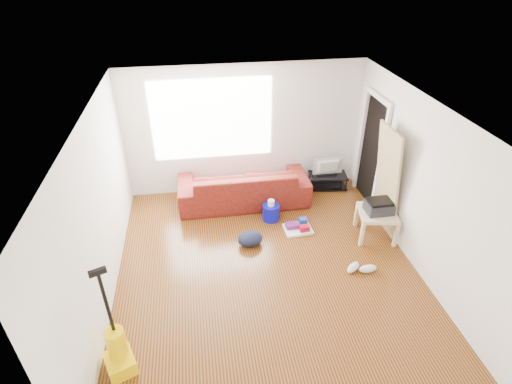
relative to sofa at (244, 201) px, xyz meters
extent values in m
cube|color=#3F1D06|center=(0.11, -1.95, 0.00)|extent=(4.50, 5.00, 0.01)
cube|color=white|center=(0.11, -1.95, 2.50)|extent=(4.50, 5.00, 0.01)
cube|color=white|center=(0.11, 0.55, 1.25)|extent=(4.50, 0.01, 2.50)
cube|color=white|center=(0.11, -4.45, 1.25)|extent=(4.50, 0.01, 2.50)
cube|color=white|center=(-2.14, -1.95, 1.25)|extent=(0.01, 5.00, 2.50)
cube|color=white|center=(2.36, -1.95, 1.25)|extent=(0.01, 5.00, 2.50)
cube|color=white|center=(-0.49, 0.53, 1.50)|extent=(2.20, 0.01, 1.50)
cube|color=white|center=(2.32, -0.70, 1.00)|extent=(0.06, 0.08, 2.00)
cube|color=white|center=(2.32, 0.20, 1.00)|extent=(0.06, 0.08, 2.00)
cube|color=white|center=(2.32, -0.25, 2.04)|extent=(0.06, 0.98, 0.08)
cube|color=black|center=(2.35, -0.25, 1.00)|extent=(0.01, 0.86, 1.98)
imported|color=#490B09|center=(0.00, 0.00, 0.00)|extent=(2.44, 0.96, 0.71)
cube|color=black|center=(1.76, 0.27, 0.03)|extent=(0.80, 0.52, 0.03)
cube|color=black|center=(1.76, 0.27, 0.27)|extent=(0.80, 0.52, 0.03)
cylinder|color=black|center=(1.39, 0.13, 0.14)|extent=(0.03, 0.03, 0.28)
cylinder|color=black|center=(1.44, 0.49, 0.14)|extent=(0.03, 0.03, 0.28)
cylinder|color=black|center=(2.08, 0.05, 0.14)|extent=(0.03, 0.03, 0.28)
cylinder|color=black|center=(2.12, 0.41, 0.14)|extent=(0.03, 0.03, 0.28)
imported|color=black|center=(1.76, 0.27, 0.46)|extent=(0.61, 0.08, 0.35)
cube|color=beige|center=(2.06, -1.41, 0.47)|extent=(0.71, 0.71, 0.05)
cube|color=beige|center=(1.74, -1.62, 0.22)|extent=(0.05, 0.05, 0.44)
cube|color=beige|center=(1.85, -1.08, 0.22)|extent=(0.05, 0.05, 0.44)
cube|color=beige|center=(2.27, -1.73, 0.22)|extent=(0.05, 0.05, 0.44)
cube|color=beige|center=(2.38, -1.19, 0.22)|extent=(0.05, 0.05, 0.44)
cube|color=black|center=(2.06, -1.41, 0.58)|extent=(0.43, 0.33, 0.18)
cube|color=black|center=(2.06, -1.41, 0.70)|extent=(0.39, 0.29, 0.04)
cylinder|color=#0A0CA6|center=(0.41, -0.66, 0.00)|extent=(0.34, 0.34, 0.30)
cylinder|color=white|center=(0.41, -0.67, 0.21)|extent=(0.12, 0.12, 0.11)
cube|color=white|center=(0.81, -1.06, 0.02)|extent=(0.49, 0.40, 0.04)
cube|color=#A80A24|center=(0.90, -1.13, 0.08)|extent=(0.18, 0.12, 0.09)
cube|color=#5E1A69|center=(0.72, -1.01, 0.08)|extent=(0.22, 0.16, 0.08)
cube|color=#1647AF|center=(0.92, -0.96, 0.10)|extent=(0.14, 0.12, 0.13)
ellipsoid|color=black|center=(-0.06, -1.31, 0.00)|extent=(0.47, 0.41, 0.23)
ellipsoid|color=white|center=(1.40, -2.17, 0.06)|extent=(0.30, 0.27, 0.12)
ellipsoid|color=white|center=(1.61, -2.24, 0.06)|extent=(0.29, 0.14, 0.12)
cube|color=#FFD100|center=(-1.89, -3.33, 0.10)|extent=(0.42, 0.44, 0.20)
cylinder|color=#FFD100|center=(-1.89, -3.28, 0.39)|extent=(0.22, 0.22, 0.39)
cylinder|color=black|center=(-1.89, -3.25, 1.00)|extent=(0.04, 0.04, 0.83)
cube|color=black|center=(-1.89, -3.25, 1.45)|extent=(0.18, 0.11, 0.07)
cube|color=tan|center=(2.24, -1.19, 0.00)|extent=(0.23, 0.75, 1.87)
camera|label=1|loc=(-0.78, -6.43, 4.26)|focal=28.00mm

